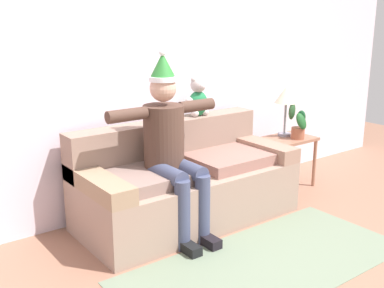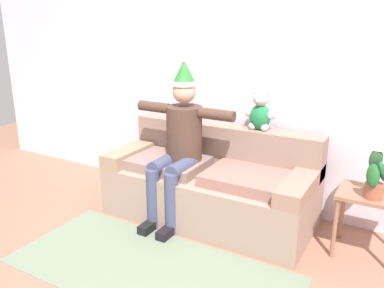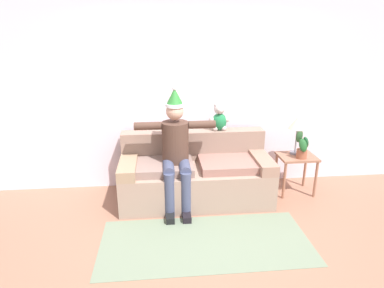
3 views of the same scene
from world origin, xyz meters
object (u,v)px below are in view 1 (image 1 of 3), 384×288
object	(u,v)px
couch	(185,183)
potted_plant	(298,124)
person_seated	(170,143)
teddy_bear	(198,98)
table_lamp	(286,97)
side_table	(289,146)

from	to	relation	value
couch	potted_plant	size ratio (longest dim) A/B	5.17
couch	person_seated	world-z (taller)	person_seated
teddy_bear	table_lamp	distance (m)	1.07
teddy_bear	side_table	size ratio (longest dim) A/B	0.69
couch	teddy_bear	world-z (taller)	teddy_bear
side_table	teddy_bear	bearing A→B (deg)	166.78
couch	table_lamp	size ratio (longest dim) A/B	3.63
couch	person_seated	bearing A→B (deg)	-147.98
side_table	table_lamp	bearing A→B (deg)	90.71
person_seated	teddy_bear	xyz separation A→B (m)	(0.62, 0.44, 0.25)
teddy_bear	potted_plant	size ratio (longest dim) A/B	1.00
couch	potted_plant	xyz separation A→B (m)	(1.43, -0.06, 0.37)
person_seated	teddy_bear	bearing A→B (deg)	35.06
couch	teddy_bear	bearing A→B (deg)	37.15
teddy_bear	table_lamp	size ratio (longest dim) A/B	0.70
teddy_bear	potted_plant	world-z (taller)	teddy_bear
person_seated	side_table	distance (m)	1.72
teddy_bear	table_lamp	xyz separation A→B (m)	(1.05, -0.17, -0.07)
teddy_bear	side_table	xyz separation A→B (m)	(1.05, -0.25, -0.59)
couch	potted_plant	distance (m)	1.48
couch	person_seated	size ratio (longest dim) A/B	1.27
table_lamp	potted_plant	world-z (taller)	table_lamp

